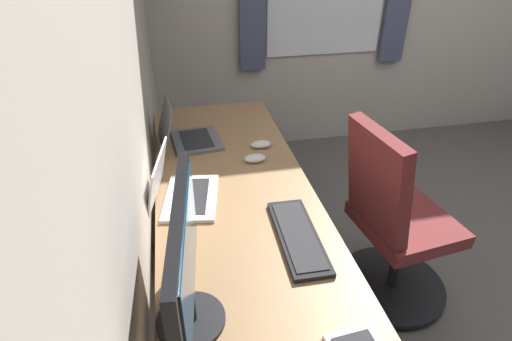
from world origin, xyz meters
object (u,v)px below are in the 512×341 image
mouse_main (261,144)px  mouse_spare (255,158)px  laptop_leftmost (184,134)px  keyboard_main (298,236)px  office_chair (392,227)px  laptop_left (178,189)px  monitor_primary (185,261)px  drawer_pedestal (238,288)px

mouse_main → mouse_spare: same height
laptop_leftmost → keyboard_main: (-0.83, -0.36, -0.04)m
laptop_leftmost → keyboard_main: laptop_leftmost is taller
laptop_leftmost → office_chair: bearing=-120.3°
laptop_left → mouse_spare: bearing=-57.0°
monitor_primary → mouse_main: size_ratio=5.29×
monitor_primary → laptop_left: bearing=0.9°
mouse_main → office_chair: office_chair is taller
drawer_pedestal → monitor_primary: 0.78m
keyboard_main → mouse_main: bearing=-1.4°
drawer_pedestal → mouse_main: (0.55, -0.22, 0.40)m
laptop_left → keyboard_main: bearing=-129.0°
drawer_pedestal → office_chair: office_chair is taller
laptop_leftmost → laptop_left: (-0.50, 0.05, -0.00)m
laptop_leftmost → keyboard_main: bearing=-156.6°
monitor_primary → laptop_left: (0.62, 0.01, -0.18)m
drawer_pedestal → laptop_left: 0.51m
mouse_main → keyboard_main: bearing=178.6°
monitor_primary → laptop_leftmost: size_ratio=1.68×
keyboard_main → mouse_spare: size_ratio=4.07×
keyboard_main → office_chair: (0.29, -0.58, -0.28)m
monitor_primary → mouse_main: monitor_primary is taller
keyboard_main → monitor_primary: bearing=125.0°
laptop_left → drawer_pedestal: bearing=-130.4°
monitor_primary → laptop_leftmost: 1.13m
monitor_primary → keyboard_main: (0.28, -0.40, -0.22)m
laptop_left → monitor_primary: bearing=-179.1°
monitor_primary → mouse_spare: size_ratio=5.29×
laptop_left → keyboard_main: size_ratio=0.85×
keyboard_main → office_chair: office_chair is taller
laptop_leftmost → mouse_spare: (-0.26, -0.32, -0.04)m
laptop_left → mouse_spare: (0.24, -0.37, -0.03)m
mouse_main → monitor_primary: bearing=157.0°
drawer_pedestal → monitor_primary: size_ratio=1.26×
monitor_primary → office_chair: 1.24m
laptop_leftmost → mouse_main: (-0.12, -0.38, -0.04)m
laptop_left → mouse_main: size_ratio=3.48×
mouse_main → drawer_pedestal: bearing=158.2°
drawer_pedestal → mouse_spare: (0.42, -0.16, 0.40)m
mouse_spare → mouse_main: bearing=-24.0°
keyboard_main → laptop_left: bearing=51.0°
mouse_main → office_chair: size_ratio=0.11×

